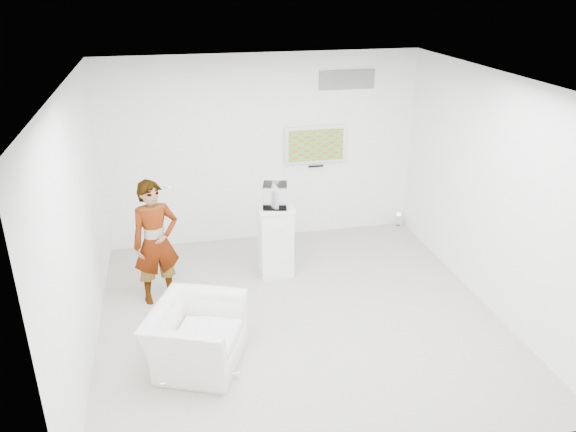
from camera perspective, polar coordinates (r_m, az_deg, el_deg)
The scene contains 10 objects.
room at distance 6.64m, azimuth 1.22°, elevation 0.70°, with size 5.01×5.01×3.00m.
tv at distance 9.07m, azimuth 2.80°, elevation 7.26°, with size 1.00×0.08×0.60m, color silver.
logo_decal at distance 9.02m, azimuth 6.02°, elevation 13.60°, with size 0.90×0.02×0.30m, color slate.
person at distance 7.51m, azimuth -13.29°, elevation -2.63°, with size 0.62×0.40×1.69m, color white.
armchair at distance 6.48m, azimuth -9.31°, elevation -11.92°, with size 1.07×0.94×0.70m, color white.
pedestal at distance 8.11m, azimuth -1.27°, elevation -2.47°, with size 0.51×0.51×1.05m, color white.
floor_uplight at distance 9.93m, azimuth 11.15°, elevation -0.43°, with size 0.16×0.16×0.26m, color white.
vitrine at distance 7.84m, azimuth -1.32°, elevation 2.09°, with size 0.33×0.33×0.33m, color white.
console at distance 7.85m, azimuth -1.31°, elevation 1.76°, with size 0.05×0.17×0.24m, color white.
wii_remote at distance 7.44m, azimuth -12.23°, elevation 2.90°, with size 0.03×0.13×0.03m, color white.
Camera 1 is at (-1.46, -5.95, 4.05)m, focal length 35.00 mm.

